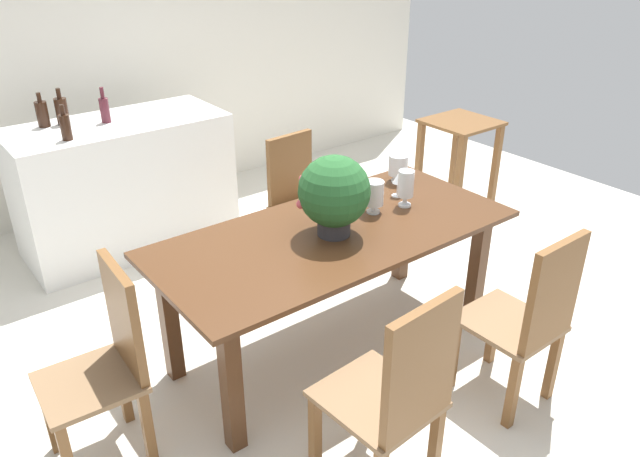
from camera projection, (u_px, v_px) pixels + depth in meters
ground_plane at (319, 333)px, 3.72m from camera, size 7.04×7.04×0.00m
back_wall at (122, 47)px, 4.97m from camera, size 6.40×0.10×2.60m
dining_table at (334, 249)px, 3.34m from camera, size 1.97×0.91×0.75m
chair_near_right at (529, 317)px, 2.96m from camera, size 0.41×0.45×0.98m
chair_near_left at (398, 393)px, 2.47m from camera, size 0.45×0.49×1.01m
chair_head_end at (108, 359)px, 2.69m from camera, size 0.44×0.42×0.96m
chair_far_right at (299, 196)px, 4.29m from camera, size 0.44×0.44×0.93m
flower_centerpiece at (334, 193)px, 3.14m from camera, size 0.37×0.38×0.43m
crystal_vase_left at (398, 166)px, 3.84m from camera, size 0.12×0.12×0.17m
crystal_vase_center_near at (374, 194)px, 3.43m from camera, size 0.11×0.11×0.19m
crystal_vase_right at (406, 185)px, 3.51m from camera, size 0.09×0.09×0.22m
wine_glass at (398, 180)px, 3.64m from camera, size 0.07×0.07×0.15m
kitchen_counter at (125, 185)px, 4.54m from camera, size 1.49×0.69×0.96m
wine_bottle_green at (42, 114)px, 4.18m from camera, size 0.08×0.08×0.23m
wine_bottle_amber at (65, 126)px, 3.93m from camera, size 0.07×0.07×0.23m
wine_bottle_tall at (105, 109)px, 4.27m from camera, size 0.06×0.06×0.25m
wine_bottle_dark at (62, 111)px, 4.23m from camera, size 0.08×0.08×0.25m
side_table at (459, 144)px, 5.15m from camera, size 0.54×0.52×0.75m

